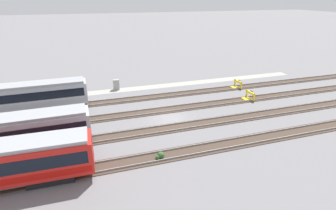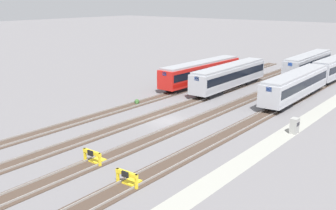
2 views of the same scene
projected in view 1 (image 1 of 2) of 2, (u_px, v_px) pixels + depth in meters
The scene contains 11 objects.
ground_plane at pixel (170, 118), 31.98m from camera, with size 400.00×400.00×0.00m, color slate.
service_walkway at pixel (147, 87), 42.58m from camera, with size 54.00×2.00×0.01m, color #9E9E93.
rail_track_nearest at pixel (154, 97), 38.59m from camera, with size 90.00×2.23×0.21m.
rail_track_near_inner at pixel (164, 110), 34.17m from camera, with size 90.00×2.24×0.21m.
rail_track_middle at pixel (177, 127), 29.76m from camera, with size 90.00×2.24×0.21m.
rail_track_far_inner at pixel (194, 150), 25.34m from camera, with size 90.00×2.23×0.21m.
subway_car_front_row_centre at pixel (12, 98), 32.67m from camera, with size 18.05×3.16×3.70m.
bumper_stop_nearest_track at pixel (237, 85), 42.27m from camera, with size 1.37×2.01×1.22m.
bumper_stop_near_inner_track at pixel (249, 96), 37.55m from camera, with size 1.35×2.00×1.22m.
electrical_cabinet at pixel (116, 85), 41.44m from camera, with size 0.90×0.73×1.60m.
weed_clump at pixel (160, 156), 24.16m from camera, with size 0.92×0.70×0.64m.
Camera 1 is at (9.03, 27.37, 13.96)m, focal length 28.00 mm.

